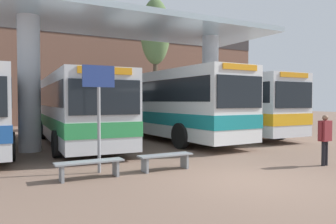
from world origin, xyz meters
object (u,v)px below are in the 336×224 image
at_px(waiting_bench_near_pillar, 165,158).
at_px(transit_bus_right_bay, 163,103).
at_px(transit_bus_center_bay, 75,107).
at_px(info_sign_platform, 99,96).
at_px(waiting_bench_mid_platform, 90,165).
at_px(pedestrian_waiting, 325,135).
at_px(parked_car_street, 157,111).
at_px(transit_bus_far_right_bay, 224,104).
at_px(poplar_tree_behind_left, 155,33).

bearing_deg(waiting_bench_near_pillar, transit_bus_right_bay, 63.17).
xyz_separation_m(transit_bus_center_bay, info_sign_platform, (-0.77, -6.37, 0.40)).
relative_size(waiting_bench_mid_platform, pedestrian_waiting, 1.11).
relative_size(info_sign_platform, parked_car_street, 0.67).
height_order(transit_bus_right_bay, waiting_bench_mid_platform, transit_bus_right_bay).
bearing_deg(transit_bus_far_right_bay, waiting_bench_near_pillar, 44.06).
bearing_deg(transit_bus_right_bay, waiting_bench_near_pillar, 60.95).
xyz_separation_m(transit_bus_far_right_bay, poplar_tree_behind_left, (-1.41, 6.31, 5.15)).
height_order(transit_bus_far_right_bay, poplar_tree_behind_left, poplar_tree_behind_left).
relative_size(transit_bus_center_bay, info_sign_platform, 3.65).
bearing_deg(info_sign_platform, transit_bus_far_right_bay, 34.82).
bearing_deg(transit_bus_center_bay, waiting_bench_near_pillar, 101.02).
xyz_separation_m(transit_bus_far_right_bay, pedestrian_waiting, (-3.03, -8.91, -0.89)).
distance_m(waiting_bench_mid_platform, pedestrian_waiting, 7.11).
relative_size(waiting_bench_near_pillar, waiting_bench_mid_platform, 0.92).
height_order(transit_bus_center_bay, poplar_tree_behind_left, poplar_tree_behind_left).
relative_size(info_sign_platform, poplar_tree_behind_left, 0.31).
distance_m(transit_bus_right_bay, waiting_bench_near_pillar, 8.13).
height_order(transit_bus_center_bay, parked_car_street, transit_bus_center_bay).
bearing_deg(waiting_bench_near_pillar, pedestrian_waiting, -20.50).
relative_size(info_sign_platform, pedestrian_waiting, 1.90).
bearing_deg(waiting_bench_mid_platform, info_sign_platform, 54.04).
height_order(waiting_bench_near_pillar, poplar_tree_behind_left, poplar_tree_behind_left).
bearing_deg(info_sign_platform, waiting_bench_mid_platform, -125.96).
bearing_deg(poplar_tree_behind_left, waiting_bench_mid_platform, -122.17).
xyz_separation_m(transit_bus_right_bay, transit_bus_far_right_bay, (4.09, 0.05, -0.06)).
bearing_deg(transit_bus_center_bay, info_sign_platform, 85.85).
height_order(transit_bus_right_bay, pedestrian_waiting, transit_bus_right_bay).
height_order(waiting_bench_near_pillar, pedestrian_waiting, pedestrian_waiting).
distance_m(transit_bus_center_bay, transit_bus_right_bay, 4.62).
xyz_separation_m(transit_bus_right_bay, pedestrian_waiting, (1.06, -8.86, -0.95)).
relative_size(waiting_bench_mid_platform, info_sign_platform, 0.59).
height_order(transit_bus_far_right_bay, pedestrian_waiting, transit_bus_far_right_bay).
distance_m(pedestrian_waiting, poplar_tree_behind_left, 16.46).
xyz_separation_m(waiting_bench_near_pillar, info_sign_platform, (-1.78, 0.58, 1.79)).
xyz_separation_m(transit_bus_right_bay, waiting_bench_near_pillar, (-3.60, -7.12, -1.57)).
xyz_separation_m(info_sign_platform, poplar_tree_behind_left, (8.06, 12.90, 4.87)).
bearing_deg(transit_bus_far_right_bay, transit_bus_right_bay, 1.75).
distance_m(transit_bus_center_bay, transit_bus_far_right_bay, 8.71).
height_order(waiting_bench_mid_platform, parked_car_street, parked_car_street).
xyz_separation_m(info_sign_platform, parked_car_street, (10.17, 16.86, -1.04)).
xyz_separation_m(waiting_bench_mid_platform, info_sign_platform, (0.42, 0.58, 1.78)).
height_order(transit_bus_center_bay, transit_bus_far_right_bay, transit_bus_far_right_bay).
distance_m(transit_bus_right_bay, info_sign_platform, 8.47).
bearing_deg(pedestrian_waiting, transit_bus_far_right_bay, 65.80).
xyz_separation_m(transit_bus_far_right_bay, waiting_bench_mid_platform, (-9.89, -7.17, -1.51)).
height_order(transit_bus_center_bay, info_sign_platform, transit_bus_center_bay).
bearing_deg(pedestrian_waiting, info_sign_platform, 154.73).
xyz_separation_m(transit_bus_center_bay, poplar_tree_behind_left, (7.29, 6.53, 5.27)).
distance_m(waiting_bench_mid_platform, parked_car_street, 20.42).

